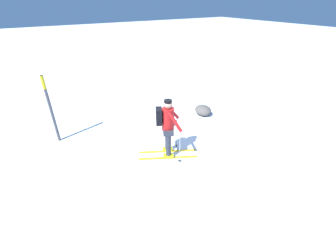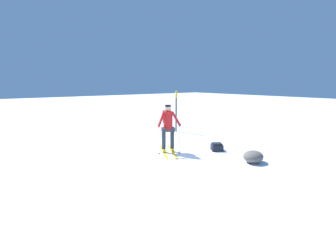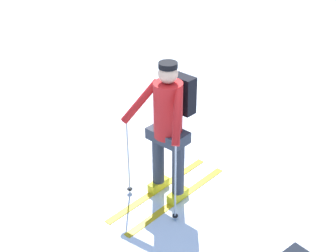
% 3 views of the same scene
% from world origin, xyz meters
% --- Properties ---
extents(ground_plane, '(80.00, 80.00, 0.00)m').
position_xyz_m(ground_plane, '(0.00, 0.00, 0.00)').
color(ground_plane, white).
extents(skier, '(1.18, 1.75, 1.79)m').
position_xyz_m(skier, '(-0.22, 0.52, 1.03)').
color(skier, gold).
rests_on(skier, ground_plane).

